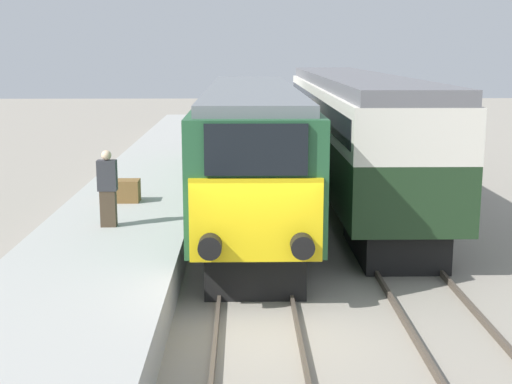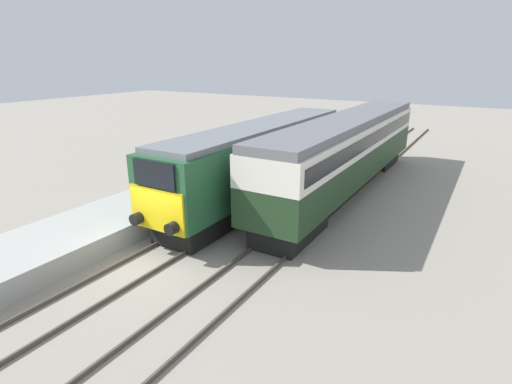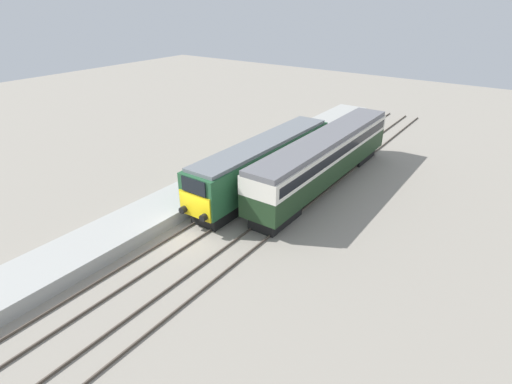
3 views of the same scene
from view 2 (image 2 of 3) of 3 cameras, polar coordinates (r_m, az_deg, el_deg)
ground_plane at (r=14.99m, az=-15.02°, el=-9.62°), size 120.00×120.00×0.00m
platform_left at (r=22.42m, az=-6.59°, el=1.54°), size 3.50×50.00×0.83m
rails_near_track at (r=18.40m, az=-3.97°, el=-3.35°), size 1.51×60.00×0.14m
rails_far_track at (r=16.84m, az=5.64°, el=-5.55°), size 1.50×60.00×0.14m
locomotive at (r=20.27m, az=0.90°, el=5.03°), size 2.70×15.45×3.88m
passenger_carriage at (r=21.72m, az=13.02°, el=6.24°), size 2.75×18.04×4.09m
person_on_platform at (r=19.25m, az=-14.07°, el=2.33°), size 0.44×0.26×1.80m
luggage_crate at (r=21.38m, az=-8.86°, el=2.59°), size 0.70×0.56×0.60m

